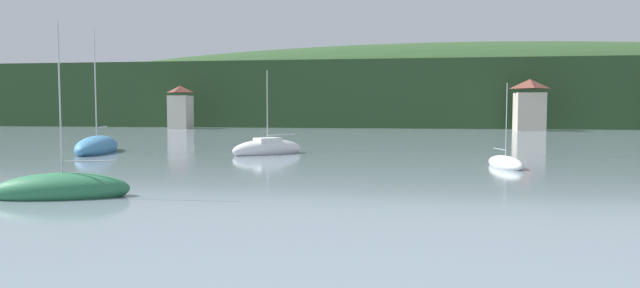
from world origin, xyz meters
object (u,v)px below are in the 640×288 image
object	(u,v)px
shore_building_westcentral	(529,106)
sailboat_far_1	(505,164)
shore_building_west	(181,108)
sailboat_far_4	(268,149)
sailboat_mid_0	(63,190)
sailboat_far_3	(97,147)

from	to	relation	value
shore_building_westcentral	sailboat_far_1	xyz separation A→B (m)	(-13.06, -56.34, -3.72)
shore_building_west	sailboat_far_4	xyz separation A→B (m)	(27.78, -48.86, -3.18)
shore_building_westcentral	sailboat_mid_0	xyz separation A→B (m)	(-33.33, -71.35, -3.62)
sailboat_mid_0	sailboat_far_4	bearing A→B (deg)	-118.05
shore_building_westcentral	sailboat_far_3	xyz separation A→B (m)	(-44.44, -49.87, -3.50)
shore_building_west	shore_building_westcentral	world-z (taller)	shore_building_westcentral
shore_building_westcentral	shore_building_west	bearing A→B (deg)	-179.63
sailboat_far_3	sailboat_far_1	bearing A→B (deg)	63.68
shore_building_west	sailboat_mid_0	xyz separation A→B (m)	(24.59, -70.97, -3.27)
sailboat_mid_0	sailboat_far_1	bearing A→B (deg)	-163.34
shore_building_westcentral	sailboat_far_4	distance (m)	57.84
sailboat_far_1	sailboat_far_3	xyz separation A→B (m)	(-31.38, 6.48, 0.22)
sailboat_far_3	sailboat_far_4	world-z (taller)	sailboat_far_3
shore_building_westcentral	sailboat_far_3	distance (m)	66.89
sailboat_mid_0	sailboat_far_1	world-z (taller)	sailboat_mid_0
sailboat_mid_0	sailboat_far_3	xyz separation A→B (m)	(-11.12, 21.48, 0.11)
sailboat_far_1	sailboat_far_4	xyz separation A→B (m)	(-17.08, 7.10, 0.19)
sailboat_far_1	sailboat_far_4	distance (m)	18.50
shore_building_westcentral	sailboat_mid_0	world-z (taller)	shore_building_westcentral
shore_building_westcentral	sailboat_far_4	bearing A→B (deg)	-121.47
sailboat_mid_0	sailboat_far_1	distance (m)	25.22
sailboat_far_1	sailboat_far_3	bearing A→B (deg)	-116.68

